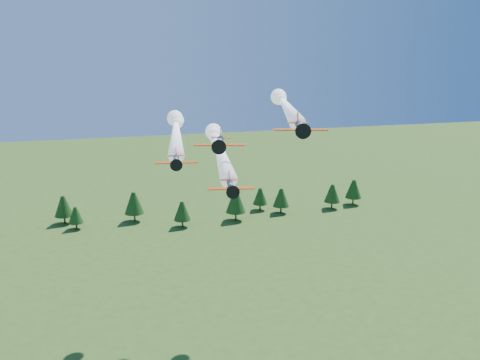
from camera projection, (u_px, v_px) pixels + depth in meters
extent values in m
cylinder|color=black|center=(231.00, 186.00, 74.63)|extent=(1.69, 4.88, 0.89)
cone|color=black|center=(233.00, 191.00, 71.93)|extent=(1.01, 0.94, 0.89)
cone|color=black|center=(233.00, 192.00, 71.42)|extent=(0.45, 0.46, 0.39)
cylinder|color=black|center=(233.00, 192.00, 71.27)|extent=(1.85, 0.35, 1.87)
cube|color=#E3460D|center=(231.00, 188.00, 74.36)|extent=(6.69, 2.30, 0.11)
cube|color=#E3460D|center=(229.00, 180.00, 77.67)|extent=(2.67, 1.18, 0.06)
cube|color=#E3460D|center=(229.00, 175.00, 77.58)|extent=(0.22, 0.85, 1.29)
ellipsoid|color=#88A5D2|center=(231.00, 185.00, 73.77)|extent=(0.81, 1.16, 0.55)
sphere|color=white|center=(216.00, 139.00, 111.53)|extent=(2.30, 2.30, 2.30)
sphere|color=white|center=(215.00, 135.00, 116.26)|extent=(3.00, 3.00, 3.00)
sphere|color=white|center=(214.00, 131.00, 120.99)|extent=(3.70, 3.70, 3.70)
cylinder|color=black|center=(176.00, 160.00, 79.22)|extent=(1.56, 4.75, 0.86)
cone|color=black|center=(176.00, 164.00, 76.60)|extent=(0.97, 0.90, 0.86)
cone|color=black|center=(176.00, 165.00, 76.10)|extent=(0.43, 0.44, 0.38)
cylinder|color=black|center=(176.00, 165.00, 75.96)|extent=(1.80, 0.31, 1.82)
cube|color=#E3460D|center=(176.00, 162.00, 78.96)|extent=(6.50, 2.12, 0.10)
cube|color=#E3460D|center=(176.00, 156.00, 82.17)|extent=(2.59, 1.11, 0.06)
cube|color=#E3460D|center=(176.00, 151.00, 82.08)|extent=(0.20, 0.82, 1.25)
ellipsoid|color=#88A5D2|center=(176.00, 159.00, 78.39)|extent=(0.77, 1.12, 0.54)
sphere|color=white|center=(176.00, 124.00, 114.99)|extent=(2.30, 2.30, 2.30)
sphere|color=white|center=(176.00, 121.00, 119.58)|extent=(3.00, 3.00, 3.00)
sphere|color=white|center=(176.00, 118.00, 124.16)|extent=(3.70, 3.70, 3.70)
cylinder|color=black|center=(300.00, 127.00, 79.07)|extent=(2.64, 5.93, 1.08)
cone|color=black|center=(303.00, 130.00, 75.76)|extent=(1.31, 1.24, 1.08)
cone|color=black|center=(303.00, 131.00, 75.12)|extent=(0.59, 0.60, 0.48)
cylinder|color=black|center=(303.00, 131.00, 74.95)|extent=(2.20, 0.66, 2.28)
cube|color=#E3460D|center=(300.00, 130.00, 78.73)|extent=(8.12, 3.60, 0.13)
cube|color=#E3460D|center=(298.00, 123.00, 82.78)|extent=(3.28, 1.75, 0.08)
cube|color=#E3460D|center=(298.00, 117.00, 82.67)|extent=(0.38, 1.02, 1.57)
ellipsoid|color=#88A5D2|center=(301.00, 125.00, 78.01)|extent=(1.11, 1.47, 0.68)
sphere|color=white|center=(282.00, 100.00, 115.65)|extent=(2.30, 2.30, 2.30)
sphere|color=white|center=(281.00, 98.00, 120.23)|extent=(3.00, 3.00, 3.00)
sphere|color=white|center=(280.00, 96.00, 124.81)|extent=(3.70, 3.70, 3.70)
cylinder|color=black|center=(220.00, 142.00, 85.38)|extent=(2.64, 6.02, 1.10)
cone|color=black|center=(219.00, 146.00, 82.03)|extent=(1.32, 1.25, 1.10)
cone|color=black|center=(219.00, 147.00, 81.39)|extent=(0.60, 0.61, 0.48)
cylinder|color=black|center=(219.00, 147.00, 81.21)|extent=(2.24, 0.65, 2.31)
cube|color=#E3460D|center=(220.00, 145.00, 85.04)|extent=(8.24, 3.59, 0.13)
cube|color=#E3460D|center=(221.00, 138.00, 89.15)|extent=(3.32, 1.75, 0.08)
cube|color=#E3460D|center=(221.00, 132.00, 89.04)|extent=(0.37, 1.03, 1.59)
ellipsoid|color=#88A5D2|center=(220.00, 140.00, 84.31)|extent=(1.11, 1.48, 0.69)
cylinder|color=#382314|center=(332.00, 205.00, 210.37)|extent=(0.60, 0.60, 2.73)
cone|color=#143811|center=(332.00, 193.00, 209.17)|extent=(6.25, 6.25, 7.03)
cylinder|color=#382314|center=(236.00, 216.00, 196.23)|extent=(0.60, 0.60, 3.20)
cone|color=#143811|center=(236.00, 201.00, 194.82)|extent=(7.31, 7.31, 8.23)
cylinder|color=#382314|center=(353.00, 201.00, 215.65)|extent=(0.60, 0.60, 2.85)
cone|color=#143811|center=(354.00, 189.00, 214.39)|extent=(6.52, 6.52, 7.34)
cylinder|color=#382314|center=(77.00, 226.00, 187.09)|extent=(0.60, 0.60, 2.26)
cone|color=#143811|center=(76.00, 215.00, 186.09)|extent=(5.16, 5.16, 5.81)
cylinder|color=#382314|center=(65.00, 220.00, 192.75)|extent=(0.60, 0.60, 2.89)
cone|color=#143811|center=(63.00, 206.00, 191.47)|extent=(6.60, 6.60, 7.43)
cylinder|color=#382314|center=(260.00, 207.00, 208.42)|extent=(0.60, 0.60, 2.47)
cone|color=#143811|center=(260.00, 196.00, 207.33)|extent=(5.65, 5.65, 6.36)
cylinder|color=#382314|center=(281.00, 210.00, 204.77)|extent=(0.60, 0.60, 2.71)
cone|color=#143811|center=(281.00, 197.00, 203.57)|extent=(6.20, 6.20, 6.97)
cylinder|color=#382314|center=(135.00, 217.00, 195.08)|extent=(0.60, 0.60, 3.09)
cone|color=#143811|center=(134.00, 203.00, 193.71)|extent=(7.07, 7.07, 7.95)
cylinder|color=#382314|center=(183.00, 223.00, 189.18)|extent=(0.60, 0.60, 2.62)
cone|color=#143811|center=(182.00, 211.00, 188.03)|extent=(5.98, 5.98, 6.73)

